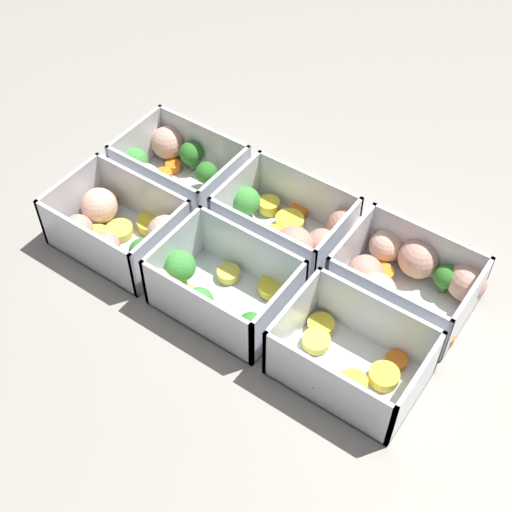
{
  "coord_description": "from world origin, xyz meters",
  "views": [
    {
      "loc": [
        0.34,
        -0.48,
        0.69
      ],
      "look_at": [
        0.0,
        0.0,
        0.03
      ],
      "focal_mm": 50.0,
      "sensor_mm": 36.0,
      "label": 1
    }
  ],
  "objects_px": {
    "container_near_center": "(213,289)",
    "container_far_center": "(296,228)",
    "container_far_right": "(406,277)",
    "container_far_left": "(171,169)",
    "container_near_right": "(349,360)",
    "container_near_left": "(121,228)"
  },
  "relations": [
    {
      "from": "container_near_right",
      "to": "container_near_center",
      "type": "bearing_deg",
      "value": -177.72
    },
    {
      "from": "container_far_left",
      "to": "container_near_center",
      "type": "bearing_deg",
      "value": -37.34
    },
    {
      "from": "container_far_left",
      "to": "container_near_right",
      "type": "bearing_deg",
      "value": -19.71
    },
    {
      "from": "container_far_center",
      "to": "container_near_center",
      "type": "bearing_deg",
      "value": -100.55
    },
    {
      "from": "container_far_right",
      "to": "container_far_left",
      "type": "bearing_deg",
      "value": -178.13
    },
    {
      "from": "container_near_center",
      "to": "container_far_right",
      "type": "bearing_deg",
      "value": 39.69
    },
    {
      "from": "container_near_left",
      "to": "container_far_left",
      "type": "distance_m",
      "value": 0.13
    },
    {
      "from": "container_near_left",
      "to": "container_far_right",
      "type": "bearing_deg",
      "value": 21.97
    },
    {
      "from": "container_near_right",
      "to": "container_far_right",
      "type": "bearing_deg",
      "value": 91.33
    },
    {
      "from": "container_near_left",
      "to": "container_near_center",
      "type": "relative_size",
      "value": 1.02
    },
    {
      "from": "container_near_center",
      "to": "container_near_right",
      "type": "height_order",
      "value": "same"
    },
    {
      "from": "container_far_center",
      "to": "container_near_right",
      "type": "bearing_deg",
      "value": -40.69
    },
    {
      "from": "container_near_center",
      "to": "container_far_center",
      "type": "relative_size",
      "value": 0.91
    },
    {
      "from": "container_near_center",
      "to": "container_far_center",
      "type": "distance_m",
      "value": 0.14
    },
    {
      "from": "container_far_left",
      "to": "container_far_center",
      "type": "height_order",
      "value": "same"
    },
    {
      "from": "container_near_left",
      "to": "container_far_center",
      "type": "bearing_deg",
      "value": 34.83
    },
    {
      "from": "container_near_left",
      "to": "container_near_right",
      "type": "distance_m",
      "value": 0.34
    },
    {
      "from": "container_far_center",
      "to": "container_far_right",
      "type": "distance_m",
      "value": 0.15
    },
    {
      "from": "container_near_left",
      "to": "container_far_left",
      "type": "height_order",
      "value": "same"
    },
    {
      "from": "container_near_left",
      "to": "container_near_center",
      "type": "xyz_separation_m",
      "value": [
        0.16,
        -0.01,
        0.0
      ]
    },
    {
      "from": "container_near_left",
      "to": "container_near_center",
      "type": "bearing_deg",
      "value": -4.25
    },
    {
      "from": "container_near_left",
      "to": "container_far_center",
      "type": "xyz_separation_m",
      "value": [
        0.19,
        0.13,
        0.0
      ]
    }
  ]
}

